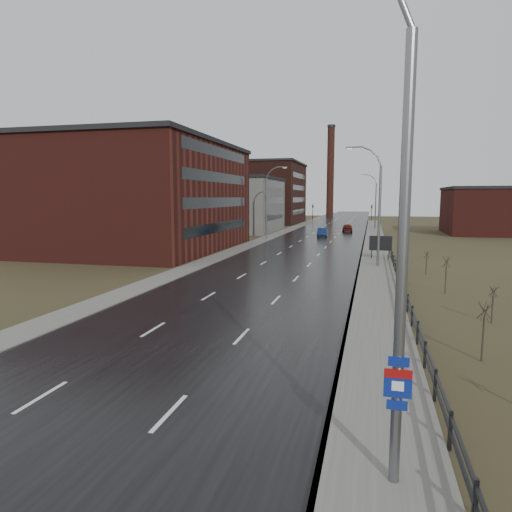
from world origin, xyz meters
The scene contains 24 objects.
ground centered at (0.00, 0.00, 0.00)m, with size 320.00×320.00×0.00m, color #2D2819.
road centered at (0.00, 60.00, 0.03)m, with size 14.00×300.00×0.06m, color black.
sidewalk_right centered at (8.60, 35.00, 0.09)m, with size 3.20×180.00×0.18m, color #595651.
curb_right centered at (7.08, 35.00, 0.09)m, with size 0.16×180.00×0.18m, color slate.
sidewalk_left centered at (-8.20, 60.00, 0.06)m, with size 2.40×260.00×0.12m, color #595651.
warehouse_near centered at (-20.99, 45.00, 6.76)m, with size 22.44×28.56×13.50m.
warehouse_mid centered at (-17.99, 78.00, 5.26)m, with size 16.32×20.40×10.50m.
warehouse_far centered at (-22.99, 108.00, 7.76)m, with size 26.52×24.48×15.50m.
building_right centered at (30.30, 82.00, 4.26)m, with size 18.36×16.32×8.50m.
smokestack centered at (-6.00, 150.00, 15.50)m, with size 2.70×2.70×30.70m.
streetlight_main centered at (8.47, 2.00, 6.06)m, with size 3.91×0.29×12.11m.
streetlight_right_mid centered at (8.50, 36.00, 5.84)m, with size 3.36×0.28×11.35m.
streetlight_left centered at (-7.70, 62.00, 5.84)m, with size 3.36×0.28×11.35m.
streetlight_right_far centered at (8.50, 90.00, 5.84)m, with size 3.36×0.28×11.35m.
guardrail centered at (10.30, 18.31, 0.71)m, with size 0.10×53.05×1.10m.
shrub_c centered at (12.64, 11.40, 1.30)m, with size 0.58×0.61×2.44m.
shrub_d centered at (14.44, 17.64, 1.06)m, with size 0.48×0.50×2.00m.
shrub_e centered at (13.18, 24.91, 1.39)m, with size 0.61×0.65×2.61m.
shrub_f centered at (12.80, 33.01, 1.09)m, with size 0.49×0.51×2.05m.
billboard centered at (9.10, 41.30, 1.75)m, with size 2.32×0.17×2.60m.
traffic_light_left centered at (-8.00, 120.00, 4.60)m, with size 0.58×2.73×5.30m.
traffic_light_right centered at (8.00, 120.00, 4.60)m, with size 0.58×2.73×5.30m.
car_near centered at (0.19, 68.02, 0.75)m, with size 1.58×4.54×1.50m, color #0E1F46.
car_far centered at (3.66, 80.30, 0.79)m, with size 1.86×4.62×1.57m, color #53150D.
Camera 1 is at (8.13, -8.18, 6.62)m, focal length 32.00 mm.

